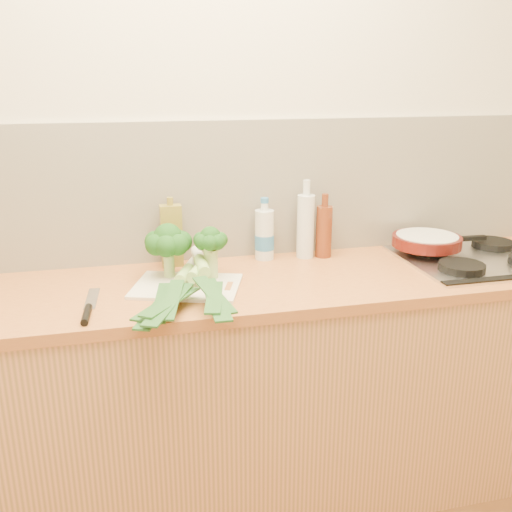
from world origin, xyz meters
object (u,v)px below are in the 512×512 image
at_px(chefs_knife, 88,310).
at_px(skillet, 427,241).
at_px(chopping_board, 187,286).
at_px(gas_hob, 479,258).

xyz_separation_m(chefs_knife, skillet, (1.32, 0.29, 0.05)).
distance_m(chopping_board, skillet, 1.01).
relative_size(chefs_knife, skillet, 0.78).
bearing_deg(chopping_board, chefs_knife, -136.07).
relative_size(gas_hob, chefs_knife, 1.85).
xyz_separation_m(gas_hob, chopping_board, (-1.16, -0.02, -0.01)).
relative_size(chopping_board, chefs_knife, 1.14).
distance_m(chopping_board, chefs_knife, 0.36).
xyz_separation_m(gas_hob, skillet, (-0.16, 0.12, 0.05)).
distance_m(gas_hob, skillet, 0.21).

